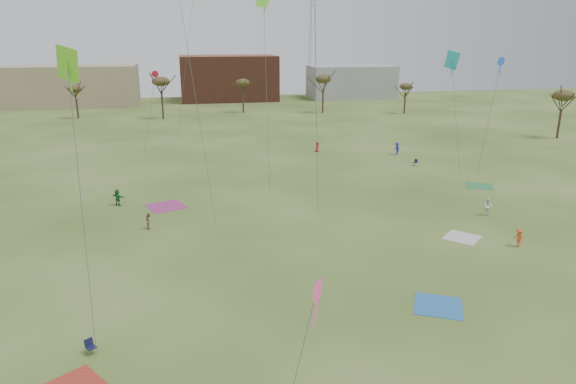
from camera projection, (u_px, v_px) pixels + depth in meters
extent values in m
plane|color=#324D18|center=(329.00, 340.00, 30.01)|extent=(260.00, 260.00, 0.00)
imported|color=#9B7962|center=(149.00, 221.00, 47.17)|extent=(0.62, 0.78, 1.57)
imported|color=#CF5426|center=(519.00, 238.00, 43.12)|extent=(0.73, 1.11, 1.62)
imported|color=white|center=(488.00, 207.00, 50.58)|extent=(1.09, 0.97, 1.86)
imported|color=#297B3E|center=(118.00, 197.00, 53.67)|extent=(1.60, 1.46, 1.78)
imported|color=red|center=(317.00, 147.00, 78.71)|extent=(0.89, 0.78, 1.54)
imported|color=#222C9F|center=(397.00, 148.00, 76.82)|extent=(0.87, 1.29, 1.86)
cube|color=#296CB3|center=(438.00, 306.00, 33.80)|extent=(4.12, 4.12, 0.03)
cube|color=beige|center=(462.00, 238.00, 45.27)|extent=(3.88, 3.88, 0.03)
cube|color=#9B2F75|center=(166.00, 206.00, 53.56)|extent=(4.53, 4.53, 0.03)
cube|color=#2D7C42|center=(479.00, 186.00, 60.78)|extent=(3.94, 3.94, 0.03)
cube|color=#121633|center=(91.00, 347.00, 28.59)|extent=(0.70, 0.70, 0.04)
cube|color=#121633|center=(89.00, 342.00, 28.66)|extent=(0.47, 0.41, 0.44)
cube|color=#121D32|center=(415.00, 163.00, 70.40)|extent=(0.68, 0.68, 0.04)
cube|color=#121D32|center=(416.00, 161.00, 70.48)|extent=(0.36, 0.50, 0.44)
cube|color=#69C723|center=(67.00, 64.00, 28.55)|extent=(0.99, 0.99, 1.94)
cube|color=#69C723|center=(69.00, 76.00, 28.75)|extent=(0.08, 0.08, 1.74)
cylinder|color=#4C4C51|center=(81.00, 204.00, 28.02)|extent=(0.89, 5.90, 14.69)
cone|color=#FF50A0|center=(317.00, 290.00, 23.27)|extent=(1.23, 0.09, 1.23)
cube|color=#FF50A0|center=(316.00, 306.00, 23.50)|extent=(0.08, 0.08, 2.02)
cylinder|color=#4C4C51|center=(303.00, 346.00, 23.46)|extent=(1.50, 0.94, 5.11)
cylinder|color=#4C4C51|center=(316.00, 84.00, 44.61)|extent=(1.00, 0.68, 24.40)
cylinder|color=#4C4C51|center=(192.00, 77.00, 43.80)|extent=(2.77, 4.39, 25.57)
cone|color=blue|center=(501.00, 61.00, 57.22)|extent=(1.00, 0.07, 1.00)
cube|color=blue|center=(500.00, 67.00, 57.41)|extent=(0.08, 0.08, 1.63)
cylinder|color=#4C4C51|center=(489.00, 120.00, 60.10)|extent=(0.14, 2.00, 13.46)
cube|color=#64D223|center=(264.00, 4.00, 54.68)|extent=(0.08, 0.08, 1.94)
cylinder|color=#4C4C51|center=(267.00, 96.00, 54.73)|extent=(0.54, 5.62, 20.17)
cone|color=#B21329|center=(155.00, 74.00, 70.51)|extent=(0.92, 0.07, 0.92)
cube|color=#B21329|center=(155.00, 78.00, 70.68)|extent=(0.08, 0.08, 1.50)
cylinder|color=#4C4C51|center=(150.00, 114.00, 72.36)|extent=(2.39, 1.01, 11.18)
cube|color=teal|center=(452.00, 60.00, 62.58)|extent=(1.13, 1.13, 2.21)
cube|color=teal|center=(451.00, 67.00, 62.80)|extent=(0.08, 0.08, 1.99)
cylinder|color=#4C4C51|center=(456.00, 118.00, 62.18)|extent=(0.35, 4.98, 13.37)
cylinder|color=#4C4C51|center=(185.00, 69.00, 79.46)|extent=(3.74, 0.74, 22.47)
cylinder|color=#3A2B1E|center=(77.00, 109.00, 109.95)|extent=(0.40, 0.40, 4.32)
ellipsoid|color=#473D1E|center=(75.00, 89.00, 108.73)|extent=(3.02, 3.02, 1.58)
cylinder|color=#3A2B1E|center=(163.00, 106.00, 109.46)|extent=(0.40, 0.40, 5.40)
ellipsoid|color=#473D1E|center=(161.00, 81.00, 107.93)|extent=(3.78, 3.78, 1.98)
cylinder|color=#3A2B1E|center=(243.00, 103.00, 118.60)|extent=(0.40, 0.40, 4.68)
ellipsoid|color=#473D1E|center=(243.00, 83.00, 117.28)|extent=(3.28, 3.28, 1.72)
cylinder|color=#3A2B1E|center=(323.00, 101.00, 118.18)|extent=(0.40, 0.40, 5.28)
ellipsoid|color=#473D1E|center=(323.00, 79.00, 116.69)|extent=(3.70, 3.70, 1.94)
cylinder|color=#3A2B1E|center=(405.00, 104.00, 117.06)|extent=(0.40, 0.40, 4.20)
ellipsoid|color=#473D1E|center=(406.00, 86.00, 115.88)|extent=(2.94, 2.94, 1.54)
cylinder|color=#3A2B1E|center=(559.00, 124.00, 88.66)|extent=(0.40, 0.40, 5.04)
ellipsoid|color=#473D1E|center=(563.00, 95.00, 87.24)|extent=(3.53, 3.53, 1.85)
cube|color=#937F60|center=(72.00, 86.00, 129.74)|extent=(32.00, 14.00, 10.00)
cube|color=brown|center=(228.00, 78.00, 141.72)|extent=(26.00, 16.00, 12.00)
cube|color=gray|center=(351.00, 82.00, 146.93)|extent=(24.00, 12.00, 9.00)
cylinder|color=#9EA3A8|center=(315.00, 29.00, 147.54)|extent=(0.16, 0.16, 38.00)
cylinder|color=#9EA3A8|center=(310.00, 29.00, 148.01)|extent=(0.16, 0.16, 38.00)
cylinder|color=#9EA3A8|center=(311.00, 29.00, 146.55)|extent=(0.16, 0.16, 38.00)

